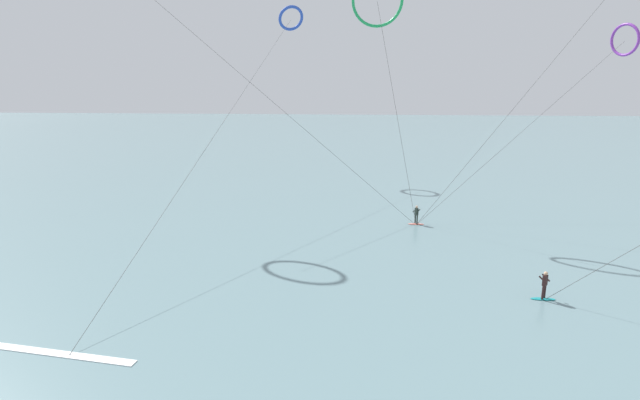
# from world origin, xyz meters

# --- Properties ---
(sea_water) EXTENTS (400.00, 200.00, 0.08)m
(sea_water) POSITION_xyz_m (0.00, 105.52, 0.04)
(sea_water) COLOR slate
(sea_water) RESTS_ON ground
(surfer_teal) EXTENTS (1.40, 0.73, 1.70)m
(surfer_teal) POSITION_xyz_m (13.07, 18.57, 0.82)
(surfer_teal) COLOR teal
(surfer_teal) RESTS_ON ground
(surfer_coral) EXTENTS (1.40, 0.71, 1.70)m
(surfer_coral) POSITION_xyz_m (7.27, 33.58, 0.82)
(surfer_coral) COLOR #EA7260
(surfer_coral) RESTS_ON ground
(kite_emerald) EXTENTS (6.15, 2.92, 21.37)m
(kite_emerald) POSITION_xyz_m (3.39, 35.82, 19.13)
(kite_emerald) COLOR #199351
(kite_emerald) RESTS_ON ground
(kite_cobalt) EXTENTS (4.72, 51.09, 22.49)m
(kite_cobalt) POSITION_xyz_m (-7.74, 59.17, 20.81)
(kite_cobalt) COLOR #2647B7
(kite_cobalt) RESTS_ON ground
(kite_violet) EXTENTS (22.81, 14.89, 18.36)m
(kite_violet) POSITION_xyz_m (28.96, 46.75, 16.64)
(kite_violet) COLOR purple
(kite_violet) RESTS_ON ground
(wave_crest_far) EXTENTS (8.14, 1.42, 0.12)m
(wave_crest_far) POSITION_xyz_m (-11.22, 10.37, 0.06)
(wave_crest_far) COLOR white
(wave_crest_far) RESTS_ON ground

